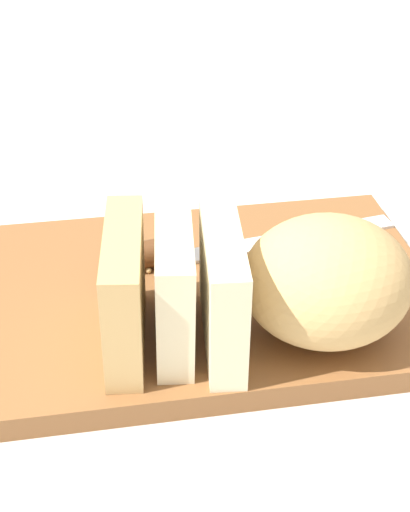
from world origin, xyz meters
The scene contains 8 objects.
ground_plane centered at (0.00, 0.00, 0.00)m, with size 3.00×3.00×0.00m, color beige.
cutting_board centered at (0.00, 0.00, 0.01)m, with size 0.38×0.25×0.02m, color brown.
bread_loaf centered at (-0.03, 0.07, 0.07)m, with size 0.23×0.13×0.09m.
bread_knife centered at (0.01, -0.04, 0.03)m, with size 0.27×0.05×0.02m.
crumb_near_knife centered at (-0.01, 0.03, 0.02)m, with size 0.01×0.01×0.01m, color tan.
crumb_near_loaf centered at (-0.06, -0.03, 0.02)m, with size 0.01×0.01×0.01m, color tan.
crumb_stray_left centered at (-0.05, -0.05, 0.02)m, with size 0.00×0.00×0.00m, color tan.
crumb_stray_right centered at (0.04, -0.03, 0.02)m, with size 0.01×0.01×0.01m, color tan.
Camera 1 is at (0.08, 0.45, 0.37)m, focal length 48.34 mm.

